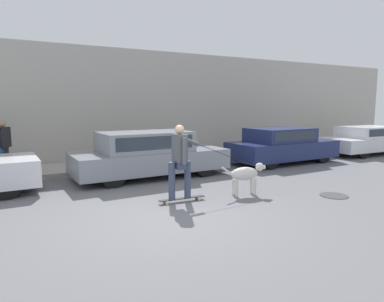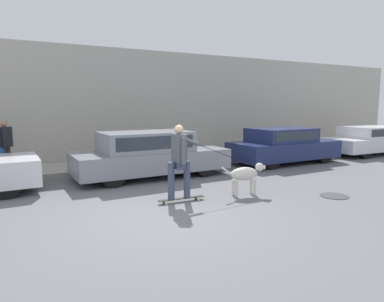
% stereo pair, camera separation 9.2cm
% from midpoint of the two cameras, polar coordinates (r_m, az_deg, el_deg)
% --- Properties ---
extents(ground_plane, '(36.00, 36.00, 0.00)m').
position_cam_midpoint_polar(ground_plane, '(6.52, -4.72, -10.99)').
color(ground_plane, slate).
extents(back_wall, '(32.00, 0.30, 4.10)m').
position_cam_midpoint_polar(back_wall, '(12.66, -17.36, 7.20)').
color(back_wall, '#ADA89E').
rests_on(back_wall, ground_plane).
extents(sidewalk_curb, '(30.00, 2.02, 0.15)m').
position_cam_midpoint_polar(sidewalk_curb, '(11.68, -15.84, -2.51)').
color(sidewalk_curb, '#A39E93').
rests_on(sidewalk_curb, ground_plane).
extents(parked_car_1, '(4.47, 1.87, 1.33)m').
position_cam_midpoint_polar(parked_car_1, '(9.98, -7.43, -0.61)').
color(parked_car_1, black).
rests_on(parked_car_1, ground_plane).
extents(parked_car_2, '(4.08, 1.82, 1.27)m').
position_cam_midpoint_polar(parked_car_2, '(12.72, 14.56, 0.85)').
color(parked_car_2, black).
rests_on(parked_car_2, ground_plane).
extents(parked_car_3, '(4.55, 1.89, 1.18)m').
position_cam_midpoint_polar(parked_car_3, '(16.47, 27.19, 1.61)').
color(parked_car_3, black).
rests_on(parked_car_3, ground_plane).
extents(dog, '(1.09, 0.42, 0.74)m').
position_cam_midpoint_polar(dog, '(8.02, 8.65, -3.86)').
color(dog, beige).
rests_on(dog, ground_plane).
extents(skateboarder, '(2.44, 0.59, 1.67)m').
position_cam_midpoint_polar(skateboarder, '(7.27, -2.32, -1.31)').
color(skateboarder, beige).
rests_on(skateboarder, ground_plane).
extents(pedestrian_with_bag, '(0.46, 0.62, 1.52)m').
position_cam_midpoint_polar(pedestrian_with_bag, '(10.83, -29.16, 0.88)').
color(pedestrian_with_bag, '#28282D').
rests_on(pedestrian_with_bag, sidewalk_curb).
extents(manhole_cover, '(0.63, 0.63, 0.01)m').
position_cam_midpoint_polar(manhole_cover, '(8.59, 22.30, -6.89)').
color(manhole_cover, '#38383D').
rests_on(manhole_cover, ground_plane).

